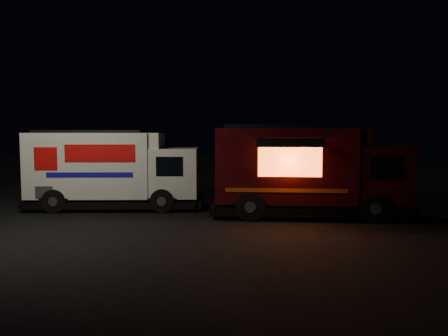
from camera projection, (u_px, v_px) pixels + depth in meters
ground at (158, 218)px, 13.75m from camera, size 80.00×80.00×0.00m
white_truck at (116, 169)px, 15.40m from camera, size 6.41×3.40×2.76m
red_truck at (311, 171)px, 13.95m from camera, size 6.50×3.05×2.91m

